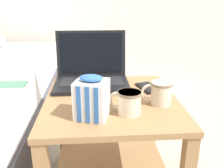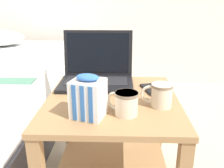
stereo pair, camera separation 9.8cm
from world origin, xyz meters
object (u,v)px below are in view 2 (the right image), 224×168
Objects in this scene: laptop at (97,73)px; mug_front_left at (126,102)px; cell_phone at (152,89)px; snack_bag at (88,97)px; mug_front_right at (161,94)px.

mug_front_left is at bearing -68.68° from laptop.
mug_front_left reaches higher than cell_phone.
laptop is 0.36m from snack_bag.
mug_front_left is 0.75× the size of snack_bag.
mug_front_right is 0.78× the size of snack_bag.
laptop is at bearing 135.29° from mug_front_right.
mug_front_left is at bearing -151.11° from mug_front_right.
cell_phone is at bearing 93.26° from mug_front_right.
snack_bag is (-0.13, -0.02, 0.02)m from mug_front_left.
snack_bag reaches higher than mug_front_right.
laptop is 0.28m from cell_phone.
cell_phone is at bearing 63.13° from mug_front_left.
laptop is at bearing 90.36° from snack_bag.
snack_bag reaches higher than mug_front_left.
snack_bag is 0.38m from cell_phone.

